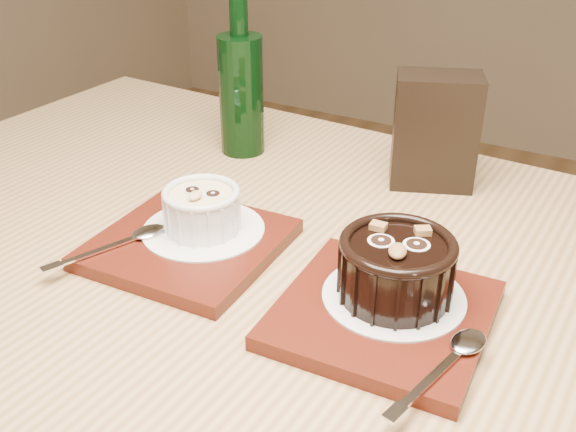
% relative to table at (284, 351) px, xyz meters
% --- Properties ---
extents(table, '(1.24, 0.86, 0.75)m').
position_rel_table_xyz_m(table, '(0.00, 0.00, 0.00)').
color(table, olive).
rests_on(table, ground).
extents(tray_left, '(0.19, 0.19, 0.01)m').
position_rel_table_xyz_m(tray_left, '(-0.11, -0.00, 0.10)').
color(tray_left, '#52180D').
rests_on(tray_left, table).
extents(doily_left, '(0.13, 0.13, 0.00)m').
position_rel_table_xyz_m(doily_left, '(-0.11, 0.02, 0.11)').
color(doily_left, white).
rests_on(doily_left, tray_left).
extents(ramekin_white, '(0.08, 0.08, 0.05)m').
position_rel_table_xyz_m(ramekin_white, '(-0.11, 0.02, 0.13)').
color(ramekin_white, white).
rests_on(ramekin_white, doily_left).
extents(spoon_left, '(0.07, 0.13, 0.01)m').
position_rel_table_xyz_m(spoon_left, '(-0.17, -0.05, 0.11)').
color(spoon_left, silver).
rests_on(spoon_left, tray_left).
extents(tray_right, '(0.19, 0.19, 0.01)m').
position_rel_table_xyz_m(tray_right, '(0.11, -0.01, 0.10)').
color(tray_right, '#52180D').
rests_on(tray_right, table).
extents(doily_right, '(0.13, 0.13, 0.00)m').
position_rel_table_xyz_m(doily_right, '(0.11, 0.01, 0.11)').
color(doily_right, white).
rests_on(doily_right, tray_right).
extents(ramekin_dark, '(0.10, 0.10, 0.06)m').
position_rel_table_xyz_m(ramekin_dark, '(0.11, 0.01, 0.14)').
color(ramekin_dark, black).
rests_on(ramekin_dark, doily_right).
extents(spoon_right, '(0.06, 0.14, 0.01)m').
position_rel_table_xyz_m(spoon_right, '(0.18, -0.06, 0.11)').
color(spoon_right, silver).
rests_on(spoon_right, tray_right).
extents(condiment_stand, '(0.12, 0.09, 0.14)m').
position_rel_table_xyz_m(condiment_stand, '(0.05, 0.28, 0.16)').
color(condiment_stand, black).
rests_on(condiment_stand, table).
extents(green_bottle, '(0.06, 0.06, 0.22)m').
position_rel_table_xyz_m(green_bottle, '(-0.21, 0.25, 0.18)').
color(green_bottle, black).
rests_on(green_bottle, table).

